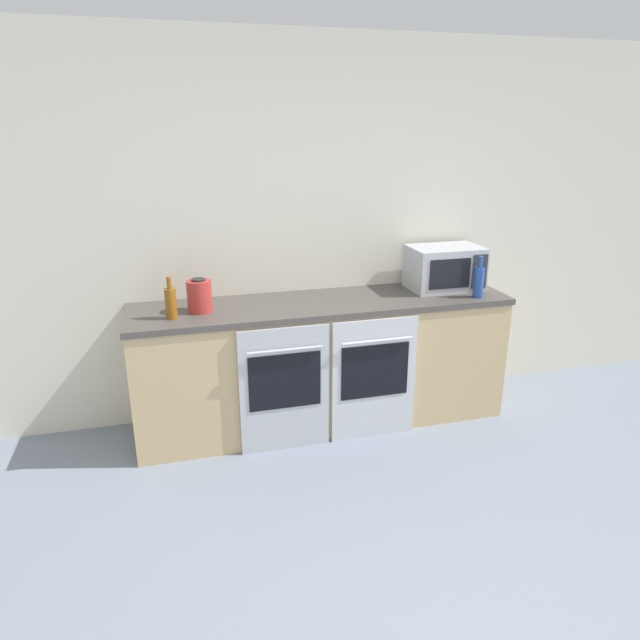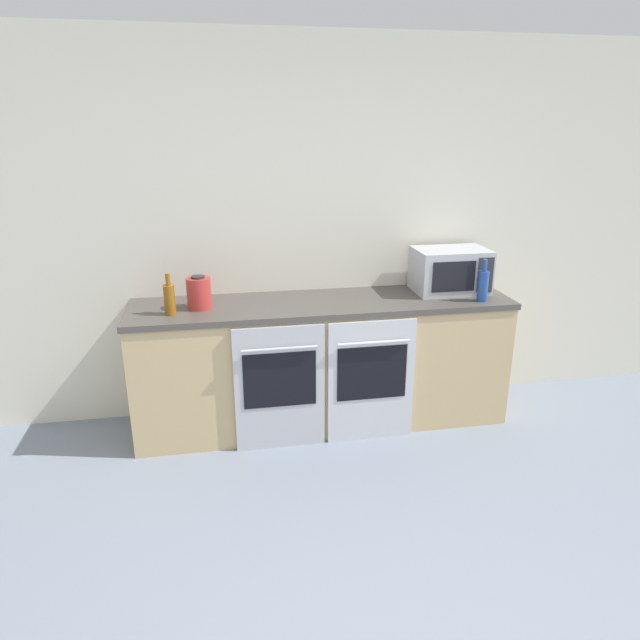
% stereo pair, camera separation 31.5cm
% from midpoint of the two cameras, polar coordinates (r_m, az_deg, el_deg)
% --- Properties ---
extents(wall_back, '(10.00, 0.06, 2.60)m').
position_cam_midpoint_polar(wall_back, '(4.05, -3.25, 8.71)').
color(wall_back, silver).
rests_on(wall_back, ground_plane).
extents(counter_back, '(2.56, 0.62, 0.89)m').
position_cam_midpoint_polar(counter_back, '(3.99, -2.03, -4.25)').
color(counter_back, tan).
rests_on(counter_back, ground_plane).
extents(oven_left, '(0.58, 0.06, 0.84)m').
position_cam_midpoint_polar(oven_left, '(3.66, -6.04, -6.91)').
color(oven_left, '#B7BABF').
rests_on(oven_left, ground_plane).
extents(oven_right, '(0.58, 0.06, 0.84)m').
position_cam_midpoint_polar(oven_right, '(3.79, 3.03, -5.90)').
color(oven_right, silver).
rests_on(oven_right, ground_plane).
extents(microwave, '(0.51, 0.35, 0.30)m').
position_cam_midpoint_polar(microwave, '(4.17, 10.24, 5.15)').
color(microwave, '#B7BABF').
rests_on(microwave, counter_back).
extents(bottle_amber, '(0.07, 0.07, 0.26)m').
position_cam_midpoint_polar(bottle_amber, '(3.61, -17.14, 1.67)').
color(bottle_amber, '#8C5114').
rests_on(bottle_amber, counter_back).
extents(bottle_blue, '(0.07, 0.07, 0.29)m').
position_cam_midpoint_polar(bottle_blue, '(4.00, 13.43, 3.77)').
color(bottle_blue, '#234793').
rests_on(bottle_blue, counter_back).
extents(kettle, '(0.16, 0.16, 0.21)m').
position_cam_midpoint_polar(kettle, '(3.70, -14.37, 2.33)').
color(kettle, '#B2332D').
rests_on(kettle, counter_back).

